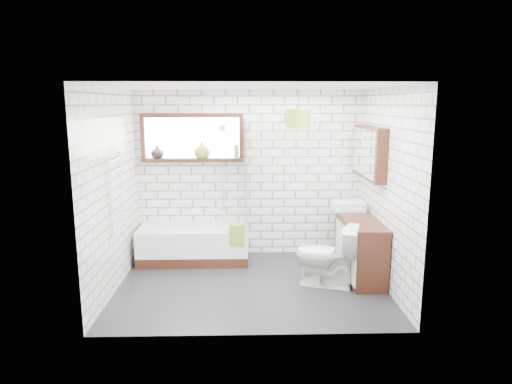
{
  "coord_description": "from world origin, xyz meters",
  "views": [
    {
      "loc": [
        -0.08,
        -5.55,
        2.31
      ],
      "look_at": [
        0.07,
        0.25,
        1.17
      ],
      "focal_mm": 32.0,
      "sensor_mm": 36.0,
      "label": 1
    }
  ],
  "objects_px": {
    "toilet": "(326,256)",
    "basin": "(348,206)",
    "vanity": "(359,247)",
    "pendant": "(298,118)",
    "bathtub": "(194,244)"
  },
  "relations": [
    {
      "from": "vanity",
      "to": "pendant",
      "type": "distance_m",
      "value": 1.95
    },
    {
      "from": "pendant",
      "to": "vanity",
      "type": "bearing_deg",
      "value": -30.88
    },
    {
      "from": "bathtub",
      "to": "vanity",
      "type": "relative_size",
      "value": 1.16
    },
    {
      "from": "toilet",
      "to": "basin",
      "type": "bearing_deg",
      "value": 171.11
    },
    {
      "from": "basin",
      "to": "pendant",
      "type": "xyz_separation_m",
      "value": [
        -0.75,
        -0.02,
        1.25
      ]
    },
    {
      "from": "toilet",
      "to": "pendant",
      "type": "xyz_separation_m",
      "value": [
        -0.29,
        0.86,
        1.7
      ]
    },
    {
      "from": "basin",
      "to": "toilet",
      "type": "xyz_separation_m",
      "value": [
        -0.46,
        -0.88,
        -0.45
      ]
    },
    {
      "from": "vanity",
      "to": "pendant",
      "type": "relative_size",
      "value": 4.05
    },
    {
      "from": "basin",
      "to": "bathtub",
      "type": "bearing_deg",
      "value": 177.13
    },
    {
      "from": "basin",
      "to": "toilet",
      "type": "bearing_deg",
      "value": -117.7
    },
    {
      "from": "vanity",
      "to": "pendant",
      "type": "bearing_deg",
      "value": 149.12
    },
    {
      "from": "basin",
      "to": "vanity",
      "type": "bearing_deg",
      "value": -83.16
    },
    {
      "from": "pendant",
      "to": "toilet",
      "type": "bearing_deg",
      "value": -71.7
    },
    {
      "from": "toilet",
      "to": "pendant",
      "type": "distance_m",
      "value": 1.93
    },
    {
      "from": "bathtub",
      "to": "pendant",
      "type": "distance_m",
      "value": 2.38
    }
  ]
}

